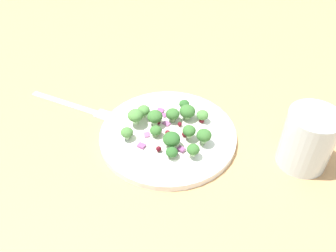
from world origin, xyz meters
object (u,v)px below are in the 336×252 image
broccoli_floret_1 (172,152)px  fork (77,106)px  plate (168,134)px  broccoli_floret_2 (156,131)px  broccoli_floret_0 (202,115)px  water_glass (308,139)px

broccoli_floret_1 → fork: (23.08, -2.50, -2.17)cm
plate → broccoli_floret_1: (-3.66, 4.69, 1.56)cm
plate → broccoli_floret_1: bearing=128.0°
plate → broccoli_floret_2: 2.82cm
fork → broccoli_floret_1: bearing=173.8°
broccoli_floret_0 → broccoli_floret_1: bearing=90.2°
plate → water_glass: 22.76cm
broccoli_floret_0 → broccoli_floret_1: broccoli_floret_0 is taller
broccoli_floret_0 → fork: size_ratio=0.12×
plate → broccoli_floret_0: bearing=-122.4°
broccoli_floret_0 → fork: bearing=19.0°
broccoli_floret_0 → broccoli_floret_2: 9.06cm
plate → broccoli_floret_2: broccoli_floret_2 is taller
broccoli_floret_1 → broccoli_floret_2: broccoli_floret_2 is taller
plate → broccoli_floret_2: size_ratio=11.48×
fork → broccoli_floret_2: bearing=-179.1°
broccoli_floret_2 → water_glass: 24.30cm
plate → broccoli_floret_0: size_ratio=10.80×
plate → broccoli_floret_2: bearing=57.7°
broccoli_floret_2 → fork: (18.20, 0.27, -2.28)cm
plate → fork: (19.42, 2.20, -0.61)cm
broccoli_floret_0 → fork: broccoli_floret_0 is taller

